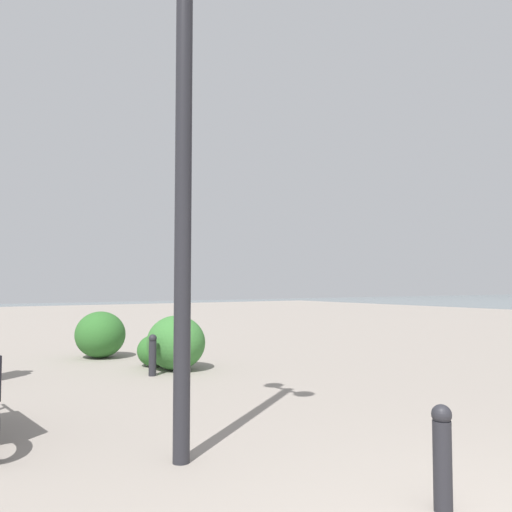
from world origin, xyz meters
TOP-DOWN VIEW (x-y plane):
  - lamppost at (3.20, 0.54)m, footprint 0.98×0.28m
  - bollard_near at (1.46, -0.49)m, footprint 0.13×0.13m
  - bollard_mid at (7.11, -0.76)m, footprint 0.13×0.13m
  - shrub_low at (8.00, -1.14)m, footprint 0.65×0.58m
  - shrub_round at (7.44, -1.31)m, footprint 1.08×0.97m
  - shrub_wide at (9.59, -0.65)m, footprint 1.07×0.96m

SIDE VIEW (x-z plane):
  - shrub_low at x=8.00m, z-range 0.00..0.55m
  - bollard_mid at x=7.11m, z-range 0.02..0.67m
  - bollard_near at x=1.46m, z-range 0.02..0.69m
  - shrub_wide at x=9.59m, z-range 0.00..0.91m
  - shrub_round at x=7.44m, z-range 0.00..0.92m
  - lamppost at x=3.20m, z-range 0.69..5.09m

